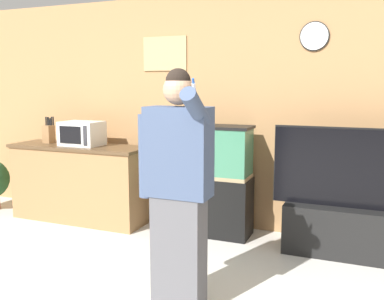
{
  "coord_description": "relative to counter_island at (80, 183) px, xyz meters",
  "views": [
    {
      "loc": [
        1.66,
        -1.72,
        1.61
      ],
      "look_at": [
        0.28,
        1.67,
        1.05
      ],
      "focal_mm": 40.0,
      "sensor_mm": 36.0,
      "label": 1
    }
  ],
  "objects": [
    {
      "name": "tv_on_stand",
      "position": [
        3.09,
        0.03,
        -0.09
      ],
      "size": [
        1.58,
        0.4,
        1.22
      ],
      "color": "black",
      "rests_on": "ground_plane"
    },
    {
      "name": "microwave",
      "position": [
        0.05,
        0.01,
        0.59
      ],
      "size": [
        0.46,
        0.34,
        0.28
      ],
      "color": "white",
      "rests_on": "counter_island"
    },
    {
      "name": "knife_block",
      "position": [
        -0.46,
        0.04,
        0.57
      ],
      "size": [
        0.1,
        0.12,
        0.32
      ],
      "color": "olive",
      "rests_on": "counter_island"
    },
    {
      "name": "person_standing",
      "position": [
        1.92,
        -1.45,
        0.44
      ],
      "size": [
        0.54,
        0.41,
        1.72
      ],
      "color": "#515156",
      "rests_on": "ground_plane"
    },
    {
      "name": "aquarium_on_stand",
      "position": [
        1.6,
        0.13,
        0.14
      ],
      "size": [
        0.89,
        0.37,
        1.19
      ],
      "color": "black",
      "rests_on": "ground_plane"
    },
    {
      "name": "wall_back_paneled",
      "position": [
        1.46,
        0.47,
        0.85
      ],
      "size": [
        10.0,
        0.08,
        2.6
      ],
      "color": "#A87A4C",
      "rests_on": "ground_plane"
    },
    {
      "name": "counter_island",
      "position": [
        0.0,
        0.0,
        0.0
      ],
      "size": [
        1.68,
        0.55,
        0.9
      ],
      "color": "olive",
      "rests_on": "ground_plane"
    }
  ]
}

